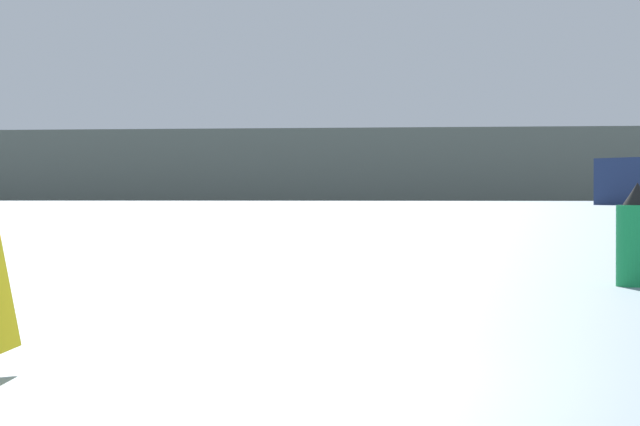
{
  "coord_description": "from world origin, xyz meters",
  "views": [
    {
      "loc": [
        2.97,
        -15.78,
        1.98
      ],
      "look_at": [
        0.47,
        7.05,
        1.72
      ],
      "focal_mm": 82.11,
      "sensor_mm": 36.0,
      "label": 1
    }
  ],
  "objects": [
    {
      "name": "ground_plane",
      "position": [
        0.0,
        0.0,
        0.0
      ],
      "size": [
        4000.0,
        4000.0,
        0.0
      ],
      "primitive_type": "plane",
      "color": "gray"
    },
    {
      "name": "channel_buoy",
      "position": [
        6.44,
        17.04,
        1.04
      ],
      "size": [
        0.94,
        0.94,
        2.3
      ],
      "color": "#19994C",
      "rests_on": "ground_plane"
    }
  ]
}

